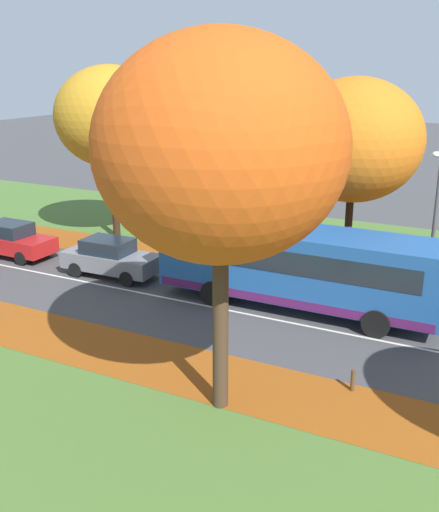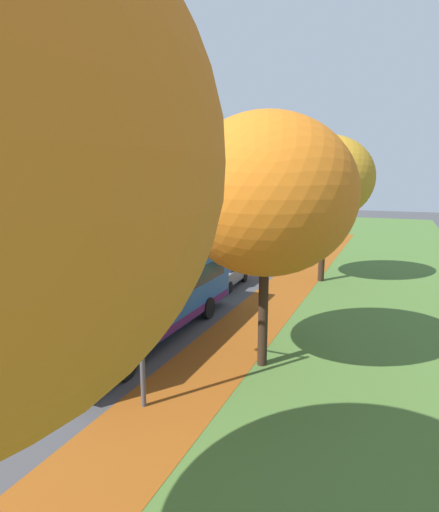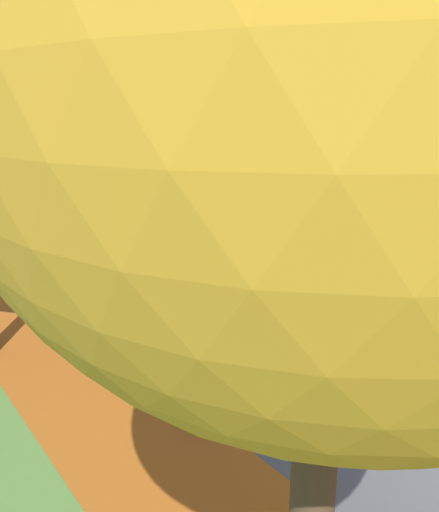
% 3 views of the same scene
% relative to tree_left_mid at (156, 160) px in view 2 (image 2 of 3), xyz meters
% --- Properties ---
extents(grass_verge_left, '(12.00, 90.00, 0.01)m').
position_rel_tree_left_mid_xyz_m(grass_verge_left, '(-3.55, -2.15, -7.46)').
color(grass_verge_left, '#476B2D').
rests_on(grass_verge_left, ground).
extents(leaf_litter_left, '(2.80, 60.00, 0.00)m').
position_rel_tree_left_mid_xyz_m(leaf_litter_left, '(1.05, -8.15, -7.45)').
color(leaf_litter_left, '#8C4714').
rests_on(leaf_litter_left, grass_verge_left).
extents(grass_verge_right, '(12.00, 90.00, 0.01)m').
position_rel_tree_left_mid_xyz_m(grass_verge_right, '(14.85, -2.15, -7.46)').
color(grass_verge_right, '#476B2D').
rests_on(grass_verge_right, ground).
extents(leaf_litter_right, '(2.80, 60.00, 0.00)m').
position_rel_tree_left_mid_xyz_m(leaf_litter_right, '(10.25, -8.15, -7.45)').
color(leaf_litter_right, '#8C4714').
rests_on(leaf_litter_right, grass_verge_right).
extents(road_centre_line, '(0.12, 80.00, 0.01)m').
position_rel_tree_left_mid_xyz_m(road_centre_line, '(5.65, -2.15, -7.46)').
color(road_centre_line, silver).
rests_on(road_centre_line, ground).
extents(tree_left_mid, '(5.49, 5.49, 9.97)m').
position_rel_tree_left_mid_xyz_m(tree_left_mid, '(0.00, 0.00, 0.00)').
color(tree_left_mid, '#422D1E').
rests_on(tree_left_mid, ground).
extents(tree_right_near, '(5.63, 5.63, 8.23)m').
position_rel_tree_left_mid_xyz_m(tree_right_near, '(11.88, -12.39, -1.78)').
color(tree_right_near, black).
rests_on(tree_right_near, ground).
extents(tree_right_mid, '(5.52, 5.52, 8.68)m').
position_rel_tree_left_mid_xyz_m(tree_right_mid, '(11.76, -0.21, -1.28)').
color(tree_right_mid, black).
rests_on(tree_right_mid, ground).
extents(streetlamp_right, '(1.89, 0.28, 6.00)m').
position_rel_tree_left_mid_xyz_m(streetlamp_right, '(9.32, -16.12, -3.72)').
color(streetlamp_right, '#47474C').
rests_on(streetlamp_right, ground).
extents(bus, '(2.70, 10.41, 2.98)m').
position_rel_tree_left_mid_xyz_m(bus, '(7.06, -11.89, -5.76)').
color(bus, '#1E5199').
rests_on(bus, ground).
extents(car_grey_lead, '(1.86, 4.24, 1.62)m').
position_rel_tree_left_mid_xyz_m(car_grey_lead, '(6.77, -3.59, -6.65)').
color(car_grey_lead, slate).
rests_on(car_grey_lead, ground).
extents(car_red_following, '(1.81, 4.21, 1.62)m').
position_rel_tree_left_mid_xyz_m(car_red_following, '(6.86, 2.22, -6.65)').
color(car_red_following, '#B21919').
rests_on(car_red_following, ground).
extents(car_blue_third_in_line, '(1.83, 4.22, 1.62)m').
position_rel_tree_left_mid_xyz_m(car_blue_third_in_line, '(7.06, 7.92, -6.65)').
color(car_blue_third_in_line, '#233D9E').
rests_on(car_blue_third_in_line, ground).
extents(car_green_fourth_in_line, '(1.84, 4.23, 1.62)m').
position_rel_tree_left_mid_xyz_m(car_green_fourth_in_line, '(7.11, 13.66, -6.65)').
color(car_green_fourth_in_line, '#1E6038').
rests_on(car_green_fourth_in_line, ground).
extents(car_white_trailing, '(1.91, 4.27, 1.62)m').
position_rel_tree_left_mid_xyz_m(car_white_trailing, '(7.28, 21.59, -6.65)').
color(car_white_trailing, silver).
rests_on(car_white_trailing, ground).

